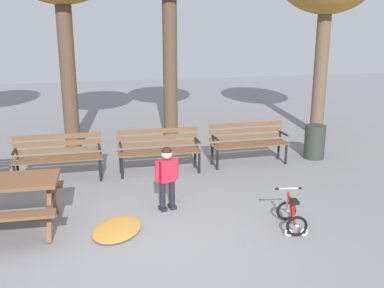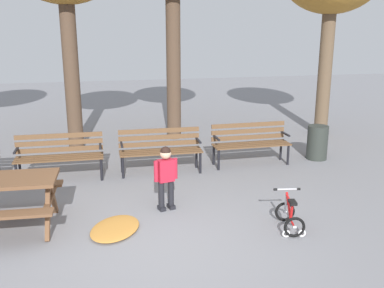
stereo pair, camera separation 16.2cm
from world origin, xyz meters
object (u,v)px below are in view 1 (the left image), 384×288
(park_bench_left, at_px, (58,154))
(child_standing, at_px, (167,173))
(park_bench_right, at_px, (159,147))
(park_bench_far_right, at_px, (248,140))
(trash_bin, at_px, (315,142))
(kids_bicycle, at_px, (292,215))

(park_bench_left, xyz_separation_m, child_standing, (1.71, -1.85, 0.09))
(park_bench_right, height_order, park_bench_far_right, same)
(trash_bin, bearing_deg, park_bench_far_right, -179.30)
(park_bench_right, bearing_deg, kids_bicycle, -64.19)
(park_bench_left, bearing_deg, child_standing, -47.16)
(kids_bicycle, bearing_deg, park_bench_far_right, 80.99)
(park_bench_left, relative_size, child_standing, 1.56)
(park_bench_left, xyz_separation_m, kids_bicycle, (3.32, -2.92, -0.31))
(park_bench_left, distance_m, park_bench_far_right, 3.80)
(child_standing, bearing_deg, park_bench_left, 132.84)
(park_bench_far_right, relative_size, child_standing, 1.56)
(trash_bin, bearing_deg, kids_bicycle, -123.51)
(child_standing, height_order, trash_bin, child_standing)
(park_bench_right, height_order, kids_bicycle, park_bench_right)
(park_bench_far_right, bearing_deg, trash_bin, 0.70)
(park_bench_right, bearing_deg, park_bench_far_right, 3.31)
(park_bench_far_right, bearing_deg, park_bench_right, -176.69)
(park_bench_right, height_order, trash_bin, park_bench_right)
(kids_bicycle, distance_m, trash_bin, 3.67)
(park_bench_right, relative_size, kids_bicycle, 2.67)
(kids_bicycle, bearing_deg, trash_bin, 56.49)
(park_bench_right, relative_size, trash_bin, 2.20)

